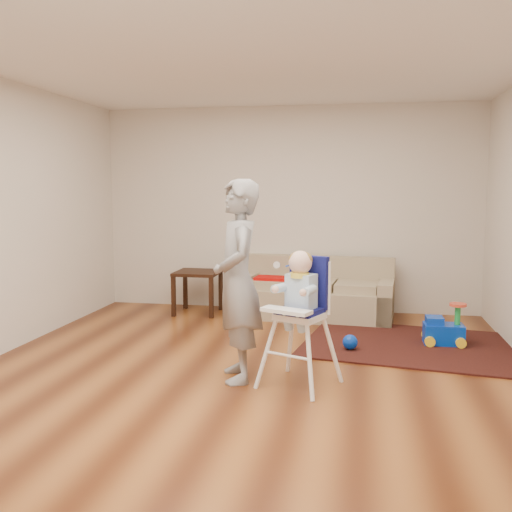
% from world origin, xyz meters
% --- Properties ---
extents(ground, '(5.50, 5.50, 0.00)m').
position_xyz_m(ground, '(0.00, 0.00, 0.00)').
color(ground, '#4B210E').
rests_on(ground, ground).
extents(room_envelope, '(5.04, 5.52, 2.72)m').
position_xyz_m(room_envelope, '(0.00, 0.53, 1.88)').
color(room_envelope, silver).
rests_on(room_envelope, ground).
extents(sofa, '(2.00, 0.96, 0.75)m').
position_xyz_m(sofa, '(0.40, 2.30, 0.37)').
color(sofa, tan).
rests_on(sofa, ground).
extents(side_table, '(0.56, 0.56, 0.56)m').
position_xyz_m(side_table, '(-1.12, 2.27, 0.28)').
color(side_table, black).
rests_on(side_table, ground).
extents(area_rug, '(2.42, 1.96, 0.02)m').
position_xyz_m(area_rug, '(1.52, 1.17, 0.01)').
color(area_rug, black).
rests_on(area_rug, ground).
extents(ride_on_toy, '(0.40, 0.29, 0.44)m').
position_xyz_m(ride_on_toy, '(1.83, 1.24, 0.24)').
color(ride_on_toy, '#0738C6').
rests_on(ride_on_toy, area_rug).
extents(toy_ball, '(0.15, 0.15, 0.15)m').
position_xyz_m(toy_ball, '(0.88, 0.85, 0.09)').
color(toy_ball, '#0738C6').
rests_on(toy_ball, area_rug).
extents(high_chair, '(0.69, 0.69, 1.14)m').
position_xyz_m(high_chair, '(0.48, -0.23, 0.55)').
color(high_chair, white).
rests_on(high_chair, ground).
extents(adult, '(0.59, 0.72, 1.71)m').
position_xyz_m(adult, '(-0.05, -0.16, 0.85)').
color(adult, gray).
rests_on(adult, ground).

